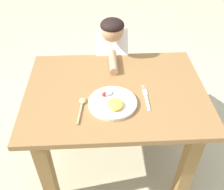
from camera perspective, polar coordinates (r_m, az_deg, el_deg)
ground_plane at (r=2.03m, az=0.60°, el=-14.40°), size 8.00×8.00×0.00m
dining_table at (r=1.60m, az=0.73°, el=-2.95°), size 1.05×0.78×0.71m
plate at (r=1.40m, az=0.13°, el=-1.69°), size 0.27×0.27×0.05m
fork at (r=1.46m, az=7.63°, el=-0.65°), size 0.02×0.21×0.01m
spoon at (r=1.40m, az=-6.77°, el=-2.33°), size 0.05×0.20×0.02m
person at (r=2.00m, az=-0.20°, el=5.32°), size 0.22×0.46×0.98m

